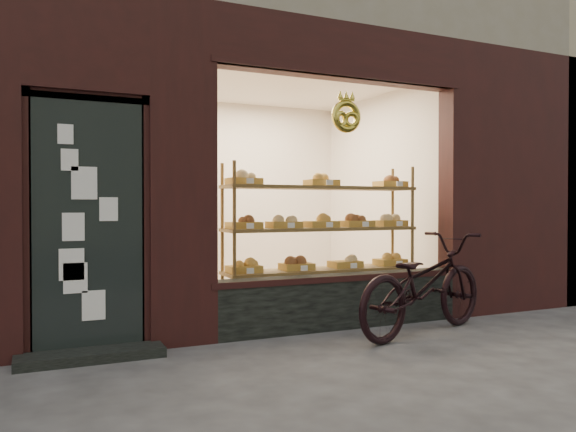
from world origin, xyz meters
name	(u,v)px	position (x,y,z in m)	size (l,w,h in m)	color
ground	(444,398)	(0.00, 0.00, 0.00)	(90.00, 90.00, 0.00)	#393939
display_shelf	(321,243)	(0.45, 2.55, 0.85)	(2.20, 0.45, 1.70)	brown
bicycle	(423,284)	(1.04, 1.54, 0.49)	(0.65, 1.87, 0.98)	black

